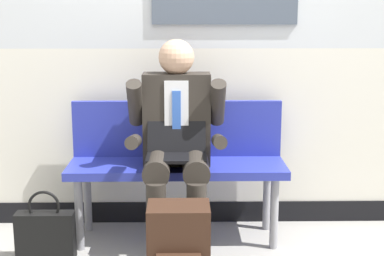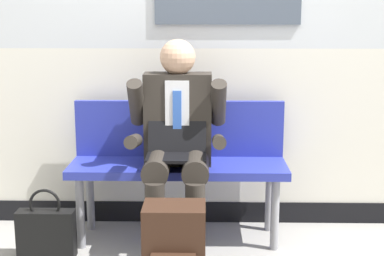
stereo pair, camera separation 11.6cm
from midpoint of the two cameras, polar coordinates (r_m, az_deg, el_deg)
name	(u,v)px [view 1 (the left image)]	position (r m, az deg, el deg)	size (l,w,h in m)	color
station_wall	(205,23)	(3.69, 0.37, 10.53)	(5.52, 0.16, 2.65)	silver
bench_with_person	(177,156)	(3.53, -2.45, -2.82)	(1.32, 0.42, 0.84)	#28339E
person_seated	(177,140)	(3.30, -2.56, -1.25)	(0.57, 0.70, 1.24)	#2D2823
backpack	(179,255)	(2.83, -2.54, -12.57)	(0.30, 0.26, 0.49)	#331E14
handbag	(45,235)	(3.41, -15.43, -10.27)	(0.33, 0.10, 0.41)	black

